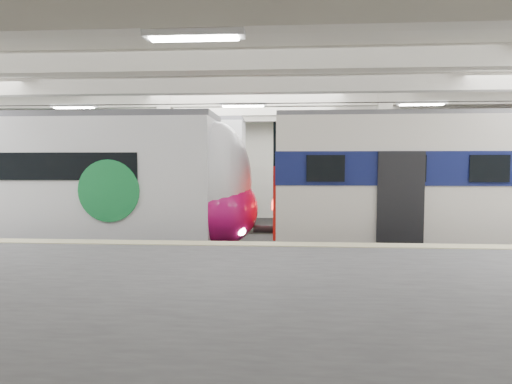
{
  "coord_description": "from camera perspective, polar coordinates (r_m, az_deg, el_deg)",
  "views": [
    {
      "loc": [
        1.43,
        -12.78,
        2.93
      ],
      "look_at": [
        0.51,
        1.0,
        2.0
      ],
      "focal_mm": 30.0,
      "sensor_mm": 36.0,
      "label": 1
    }
  ],
  "objects": [
    {
      "name": "station_hall",
      "position": [
        11.14,
        -3.55,
        5.46
      ],
      "size": [
        36.0,
        24.0,
        5.75
      ],
      "color": "black",
      "rests_on": "ground"
    },
    {
      "name": "modern_emu",
      "position": [
        14.62,
        -25.09,
        0.53
      ],
      "size": [
        13.69,
        2.83,
        4.42
      ],
      "color": "white",
      "rests_on": "ground"
    },
    {
      "name": "older_rer",
      "position": [
        14.25,
        29.85,
        0.76
      ],
      "size": [
        13.19,
        2.91,
        4.36
      ],
      "color": "white",
      "rests_on": "ground"
    },
    {
      "name": "far_train",
      "position": [
        20.58,
        -23.5,
        2.34
      ],
      "size": [
        15.5,
        3.79,
        4.85
      ],
      "rotation": [
        0.0,
        0.0,
        0.04
      ],
      "color": "white",
      "rests_on": "ground"
    }
  ]
}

